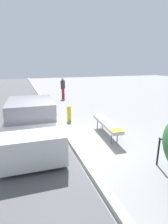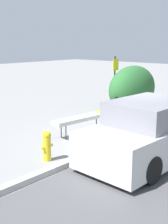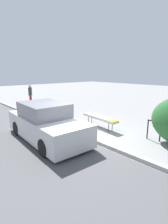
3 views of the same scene
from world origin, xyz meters
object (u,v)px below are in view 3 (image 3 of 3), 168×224
Objects in this scene: bike_rack at (154,128)px; fire_hydrant at (59,114)px; bench at (100,118)px; parked_car_near at (46,123)px; pedestrian at (30,94)px.

fire_hydrant is at bearing -165.10° from bike_rack.
bike_rack is at bearing 15.11° from bench.
bench is 2.47m from fire_hydrant.
bench is at bearing -170.63° from bike_rack.
parked_car_near is (-0.44, -2.74, 0.17)m from bench.
fire_hydrant is (-2.31, -0.88, -0.09)m from bench.
pedestrian reaches higher than bench.
parked_car_near reaches higher than bench.
fire_hydrant is at bearing 137.99° from parked_car_near.
parked_car_near reaches higher than fire_hydrant.
pedestrian is at bearing -178.79° from bike_rack.
pedestrian is (-5.76, 1.08, 0.49)m from fire_hydrant.
bench is at bearing 83.81° from parked_car_near.
bike_rack is 10.66m from pedestrian.
bike_rack is 4.38m from parked_car_near.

